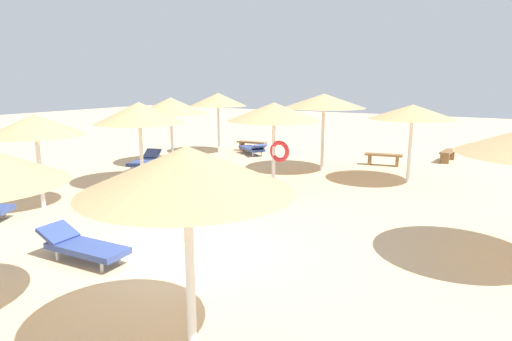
% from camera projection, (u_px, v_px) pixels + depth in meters
% --- Properties ---
extents(ground_plane, '(80.00, 80.00, 0.00)m').
position_uv_depth(ground_plane, '(180.00, 254.00, 8.80)').
color(ground_plane, '#DBBA8C').
extents(parasol_0, '(2.73, 2.73, 2.88)m').
position_uv_depth(parasol_0, '(218.00, 100.00, 20.72)').
color(parasol_0, silver).
rests_on(parasol_0, ground).
extents(parasol_2, '(2.54, 2.54, 2.58)m').
position_uv_depth(parasol_2, '(35.00, 125.00, 11.54)').
color(parasol_2, silver).
rests_on(parasol_2, ground).
extents(parasol_3, '(2.96, 2.96, 2.77)m').
position_uv_depth(parasol_3, '(171.00, 106.00, 17.88)').
color(parasol_3, silver).
rests_on(parasol_3, ground).
extents(parasol_4, '(2.65, 2.65, 2.68)m').
position_uv_depth(parasol_4, '(187.00, 170.00, 5.25)').
color(parasol_4, silver).
rests_on(parasol_4, ground).
extents(parasol_6, '(3.14, 3.14, 2.97)m').
position_uv_depth(parasol_6, '(324.00, 101.00, 16.39)').
color(parasol_6, silver).
rests_on(parasol_6, ground).
extents(parasol_7, '(2.86, 2.86, 2.67)m').
position_uv_depth(parasol_7, '(413.00, 112.00, 14.47)').
color(parasol_7, silver).
rests_on(parasol_7, ground).
extents(parasol_8, '(2.94, 2.94, 2.77)m').
position_uv_depth(parasol_8, '(139.00, 113.00, 14.29)').
color(parasol_8, silver).
rests_on(parasol_8, ground).
extents(parasol_9, '(3.01, 3.01, 2.77)m').
position_uv_depth(parasol_9, '(274.00, 112.00, 13.88)').
color(parasol_9, silver).
rests_on(parasol_9, ground).
extents(lounger_0, '(1.94, 1.60, 0.64)m').
position_uv_depth(lounger_0, '(253.00, 148.00, 20.54)').
color(lounger_0, '#33478C').
rests_on(lounger_0, ground).
extents(lounger_1, '(1.95, 0.75, 0.62)m').
position_uv_depth(lounger_1, '(82.00, 245.00, 8.43)').
color(lounger_1, '#33478C').
rests_on(lounger_1, ground).
extents(lounger_3, '(1.20, 2.01, 0.67)m').
position_uv_depth(lounger_3, '(145.00, 160.00, 17.42)').
color(lounger_3, '#33478C').
rests_on(lounger_3, ground).
extents(bench_0, '(1.53, 0.54, 0.49)m').
position_uv_depth(bench_0, '(252.00, 144.00, 21.58)').
color(bench_0, brown).
rests_on(bench_0, ground).
extents(bench_1, '(1.55, 0.64, 0.49)m').
position_uv_depth(bench_1, '(383.00, 157.00, 17.93)').
color(bench_1, brown).
rests_on(bench_1, ground).
extents(bench_2, '(0.51, 1.53, 0.49)m').
position_uv_depth(bench_2, '(448.00, 154.00, 18.80)').
color(bench_2, brown).
rests_on(bench_2, ground).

